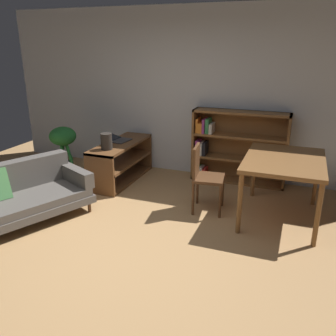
% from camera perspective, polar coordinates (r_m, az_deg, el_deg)
% --- Properties ---
extents(ground_plane, '(8.16, 8.16, 0.00)m').
position_cam_1_polar(ground_plane, '(4.01, -7.83, -12.84)').
color(ground_plane, tan).
extents(back_wall_panel, '(6.80, 0.10, 2.70)m').
position_cam_1_polar(back_wall_panel, '(5.95, 4.18, 11.82)').
color(back_wall_panel, silver).
rests_on(back_wall_panel, ground_plane).
extents(fabric_couch, '(1.48, 1.97, 0.71)m').
position_cam_1_polar(fabric_couch, '(4.79, -24.14, -4.26)').
color(fabric_couch, '#56351E').
rests_on(fabric_couch, ground_plane).
extents(media_console, '(0.48, 1.39, 0.63)m').
position_cam_1_polar(media_console, '(5.82, -7.50, 1.07)').
color(media_console, brown).
rests_on(media_console, ground_plane).
extents(open_laptop, '(0.44, 0.37, 0.06)m').
position_cam_1_polar(open_laptop, '(5.85, -8.08, 4.56)').
color(open_laptop, '#333338').
rests_on(open_laptop, media_console).
extents(desk_speaker, '(0.17, 0.17, 0.24)m').
position_cam_1_polar(desk_speaker, '(5.36, -9.83, 4.23)').
color(desk_speaker, '#2D2823').
rests_on(desk_speaker, media_console).
extents(potted_floor_plant, '(0.44, 0.47, 0.82)m').
position_cam_1_polar(potted_floor_plant, '(6.25, -16.44, 3.93)').
color(potted_floor_plant, '#333338').
rests_on(potted_floor_plant, ground_plane).
extents(dining_table, '(0.94, 1.26, 0.80)m').
position_cam_1_polar(dining_table, '(4.59, 18.12, 0.51)').
color(dining_table, brown).
rests_on(dining_table, ground_plane).
extents(dining_chair_near, '(0.43, 0.45, 0.89)m').
position_cam_1_polar(dining_chair_near, '(4.67, 5.78, -1.02)').
color(dining_chair_near, '#56351E').
rests_on(dining_chair_near, ground_plane).
extents(bookshelf, '(1.48, 0.32, 1.15)m').
position_cam_1_polar(bookshelf, '(5.77, 10.61, 3.46)').
color(bookshelf, brown).
rests_on(bookshelf, ground_plane).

